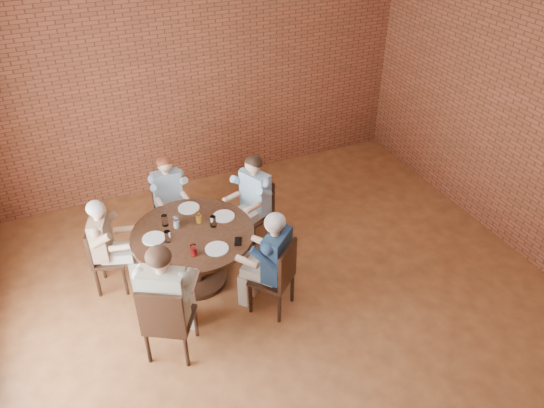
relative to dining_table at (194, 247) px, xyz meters
name	(u,v)px	position (x,y,z in m)	size (l,w,h in m)	color
floor	(297,332)	(0.75, -1.23, -0.53)	(7.00, 7.00, 0.00)	#9F5C31
ceiling	(309,15)	(0.75, -1.23, 2.87)	(7.00, 7.00, 0.00)	beige
wall_back	(191,76)	(0.75, 2.27, 1.17)	(7.00, 7.00, 0.00)	brown
dining_table	(194,247)	(0.00, 0.00, 0.00)	(1.41, 1.41, 0.75)	black
chair_a	(257,209)	(0.99, 0.47, -0.03)	(0.54, 0.54, 0.91)	black
diner_a	(252,202)	(0.91, 0.43, 0.12)	(0.50, 0.62, 1.29)	teal
chair_b	(169,205)	(-0.03, 1.03, -0.05)	(0.38, 0.38, 0.87)	black
diner_b	(170,200)	(-0.03, 0.96, 0.08)	(0.46, 0.57, 1.22)	#7E8FA0
chair_c	(103,255)	(-0.99, 0.34, -0.05)	(0.48, 0.48, 0.88)	black
diner_c	(108,246)	(-0.93, 0.32, 0.09)	(0.47, 0.57, 1.23)	brown
chair_d	(167,320)	(-0.58, -0.98, 0.00)	(0.63, 0.63, 0.98)	black
diner_d	(167,300)	(-0.53, -0.90, 0.17)	(0.57, 0.70, 1.40)	tan
chair_e	(278,275)	(0.71, -0.82, -0.02)	(0.59, 0.59, 0.93)	black
diner_e	(271,263)	(0.66, -0.75, 0.13)	(0.52, 0.64, 1.32)	#1B304C
plate_a	(224,216)	(0.43, 0.14, 0.23)	(0.26, 0.26, 0.01)	white
plate_b	(189,208)	(0.10, 0.47, 0.23)	(0.26, 0.26, 0.01)	white
plate_c	(154,238)	(-0.43, 0.06, 0.23)	(0.26, 0.26, 0.01)	white
plate_d	(217,249)	(0.16, -0.40, 0.23)	(0.26, 0.26, 0.01)	white
glass_a	(213,222)	(0.26, 0.01, 0.29)	(0.07, 0.07, 0.14)	white
glass_b	(199,217)	(0.13, 0.15, 0.29)	(0.07, 0.07, 0.14)	white
glass_c	(165,220)	(-0.25, 0.25, 0.29)	(0.07, 0.07, 0.14)	white
glass_d	(176,223)	(-0.14, 0.16, 0.29)	(0.07, 0.07, 0.14)	white
glass_e	(168,237)	(-0.30, -0.05, 0.29)	(0.07, 0.07, 0.14)	white
glass_f	(194,250)	(-0.10, -0.40, 0.29)	(0.07, 0.07, 0.14)	white
smartphone	(238,241)	(0.42, -0.37, 0.23)	(0.08, 0.15, 0.01)	black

